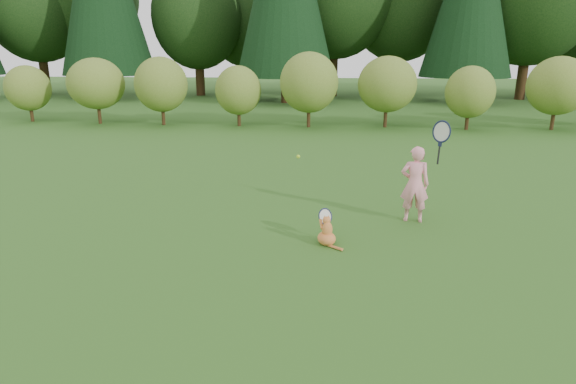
# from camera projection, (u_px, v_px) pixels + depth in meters

# --- Properties ---
(ground) EXTENTS (100.00, 100.00, 0.00)m
(ground) POSITION_uv_depth(u_px,v_px,m) (270.00, 250.00, 7.31)
(ground) COLOR #245618
(ground) RESTS_ON ground
(shrub_row) EXTENTS (28.00, 3.00, 2.80)m
(shrub_row) POSITION_uv_depth(u_px,v_px,m) (309.00, 90.00, 19.35)
(shrub_row) COLOR #5A6D22
(shrub_row) RESTS_ON ground
(child) EXTENTS (0.76, 0.49, 2.03)m
(child) POSITION_uv_depth(u_px,v_px,m) (416.00, 183.00, 8.39)
(child) COLOR pink
(child) RESTS_ON ground
(cat) EXTENTS (0.48, 0.73, 0.63)m
(cat) POSITION_uv_depth(u_px,v_px,m) (327.00, 229.00, 7.50)
(cat) COLOR #BF7024
(cat) RESTS_ON ground
(tennis_ball) EXTENTS (0.07, 0.07, 0.07)m
(tennis_ball) POSITION_uv_depth(u_px,v_px,m) (298.00, 157.00, 9.01)
(tennis_ball) COLOR #9CC517
(tennis_ball) RESTS_ON ground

